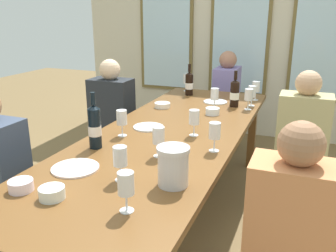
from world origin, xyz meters
The scene contains 29 objects.
ground_plane centered at (0.00, 0.00, 0.00)m, with size 12.00×12.00×0.00m, color brown.
back_wall_with_windows centered at (0.00, 2.36, 1.45)m, with size 4.14×0.10×2.90m.
dining_table centered at (0.00, 0.00, 0.68)m, with size 0.94×2.80×0.74m.
white_plate_0 centered at (-0.24, -0.74, 0.74)m, with size 0.25×0.25×0.01m, color white.
white_plate_1 centered at (-0.17, 0.03, 0.74)m, with size 0.21×0.21×0.01m, color white.
white_plate_2 centered at (0.08, 0.92, 0.74)m, with size 0.21×0.21×0.01m, color white.
metal_pitcher centered at (0.30, -0.72, 0.84)m, with size 0.16×0.16×0.19m.
wine_bottle_0 centered at (-0.30, -0.43, 0.87)m, with size 0.08×0.08×0.34m.
wine_bottle_1 centered at (-0.23, 1.12, 0.85)m, with size 0.08×0.08×0.30m.
wine_bottle_2 centered at (0.27, 0.84, 0.86)m, with size 0.08×0.08×0.31m.
tasting_bowl_0 centered at (-0.29, 0.58, 0.76)m, with size 0.13×0.13×0.04m, color white.
tasting_bowl_1 centered at (0.16, 0.53, 0.77)m, with size 0.11×0.11×0.05m, color white.
tasting_bowl_2 centered at (-0.32, -1.03, 0.77)m, with size 0.11×0.11×0.05m, color white.
tasting_bowl_3 centered at (-0.15, -1.04, 0.77)m, with size 0.11×0.11×0.05m, color white.
wine_glass_0 centered at (0.18, -0.01, 0.86)m, with size 0.07×0.07×0.17m.
wine_glass_1 centered at (0.37, -0.23, 0.86)m, with size 0.07×0.07×0.17m.
wine_glass_2 centered at (0.10, -0.42, 0.86)m, with size 0.07×0.07×0.17m.
wine_glass_3 centered at (0.21, -1.01, 0.86)m, with size 0.07×0.07×0.17m.
wine_glass_4 centered at (0.40, 0.91, 0.86)m, with size 0.07×0.07×0.17m.
wine_glass_5 centered at (0.13, 0.70, 0.86)m, with size 0.07×0.07×0.17m.
wine_glass_6 centered at (-0.31, 1.28, 0.86)m, with size 0.07×0.07×0.17m.
wine_glass_7 centered at (-0.26, -0.19, 0.86)m, with size 0.07×0.07×0.17m.
wine_glass_8 centered at (0.40, 1.14, 0.86)m, with size 0.07×0.07×0.17m.
wine_glass_9 centered at (0.39, 0.78, 0.86)m, with size 0.07×0.07×0.17m.
wine_glass_10 centered at (0.05, -0.77, 0.86)m, with size 0.07×0.07×0.17m.
seated_person_0 centered at (-0.84, 0.68, 0.53)m, with size 0.38×0.24×1.11m.
seated_person_1 centered at (0.84, 0.66, 0.53)m, with size 0.38×0.24×1.11m.
seated_person_3 centered at (0.84, -0.71, 0.53)m, with size 0.38×0.24×1.11m.
seated_person_4 centered at (0.00, 1.75, 0.53)m, with size 0.24×0.38×1.11m.
Camera 1 is at (0.84, -2.16, 1.52)m, focal length 38.72 mm.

